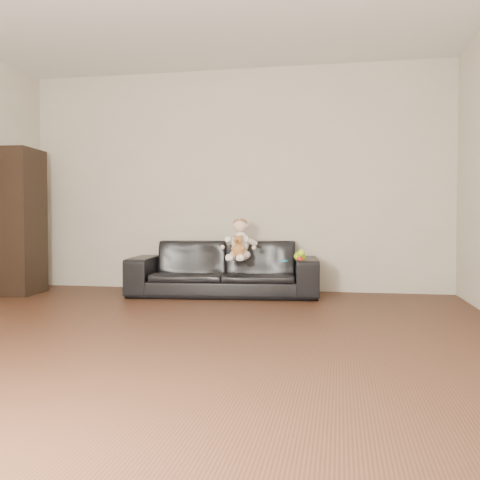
% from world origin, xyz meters
% --- Properties ---
extents(floor, '(5.50, 5.50, 0.00)m').
position_xyz_m(floor, '(0.00, 0.00, 0.00)').
color(floor, '#3E2316').
rests_on(floor, ground).
extents(wall_back, '(5.00, 0.00, 5.00)m').
position_xyz_m(wall_back, '(0.00, 2.75, 1.30)').
color(wall_back, '#BBB19D').
rests_on(wall_back, ground).
extents(sofa, '(2.11, 1.00, 0.60)m').
position_xyz_m(sofa, '(-0.01, 2.25, 0.30)').
color(sofa, black).
rests_on(sofa, floor).
extents(cabinet, '(0.45, 0.59, 1.62)m').
position_xyz_m(cabinet, '(-2.28, 1.93, 0.81)').
color(cabinet, black).
rests_on(cabinet, floor).
extents(shelf_item, '(0.20, 0.27, 0.28)m').
position_xyz_m(shelf_item, '(-2.26, 1.93, 1.17)').
color(shelf_item, silver).
rests_on(shelf_item, cabinet).
extents(baby, '(0.34, 0.41, 0.45)m').
position_xyz_m(baby, '(0.18, 2.14, 0.59)').
color(baby, '#FED8D6').
rests_on(baby, sofa).
extents(teddy_bear, '(0.15, 0.15, 0.22)m').
position_xyz_m(teddy_bear, '(0.19, 2.00, 0.55)').
color(teddy_bear, '#A86C30').
rests_on(teddy_bear, sofa).
extents(toy_green, '(0.18, 0.19, 0.10)m').
position_xyz_m(toy_green, '(0.82, 2.12, 0.44)').
color(toy_green, '#B2E51B').
rests_on(toy_green, sofa).
extents(toy_rattle, '(0.07, 0.07, 0.06)m').
position_xyz_m(toy_rattle, '(0.83, 2.05, 0.42)').
color(toy_rattle, red).
rests_on(toy_rattle, sofa).
extents(toy_blue_disc, '(0.11, 0.11, 0.01)m').
position_xyz_m(toy_blue_disc, '(0.66, 2.13, 0.40)').
color(toy_blue_disc, '#1A96D2').
rests_on(toy_blue_disc, sofa).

